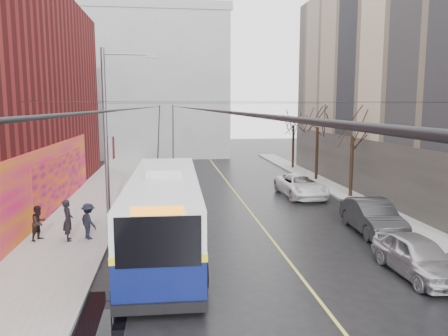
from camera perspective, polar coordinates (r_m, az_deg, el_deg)
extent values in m
plane|color=black|center=(13.82, 7.56, -18.82)|extent=(140.00, 140.00, 0.00)
cube|color=gray|center=(25.13, -18.04, -6.49)|extent=(4.00, 60.00, 0.15)
cube|color=gray|center=(27.55, 19.45, -5.28)|extent=(2.00, 60.00, 0.15)
cube|color=#BFB74C|center=(27.06, 3.06, -5.22)|extent=(0.12, 50.00, 0.01)
cube|color=#E70567|center=(23.29, -23.90, -3.08)|extent=(0.08, 28.00, 4.00)
cube|color=#92045F|center=(29.05, -20.44, -1.59)|extent=(0.06, 12.00, 3.20)
cube|color=#4C4742|center=(29.38, 19.57, -0.65)|extent=(0.06, 36.00, 4.00)
cube|color=gray|center=(57.02, -10.20, 10.78)|extent=(20.00, 12.00, 18.00)
cube|color=gray|center=(52.29, -10.79, 20.43)|extent=(20.50, 0.40, 1.00)
cylinder|color=slate|center=(22.17, -15.17, 3.33)|extent=(0.20, 0.20, 9.00)
cube|color=#530B15|center=(22.15, -14.24, 2.58)|extent=(0.04, 0.60, 1.10)
cylinder|color=slate|center=(22.11, -12.40, 14.32)|extent=(2.40, 0.10, 0.10)
cube|color=slate|center=(22.03, -9.46, 14.16)|extent=(0.50, 0.22, 0.12)
cylinder|color=black|center=(26.90, -8.51, 7.95)|extent=(0.02, 60.00, 0.02)
cylinder|color=black|center=(26.90, -6.36, 7.99)|extent=(0.02, 60.00, 0.02)
cylinder|color=black|center=(18.19, 3.07, 8.60)|extent=(18.00, 0.02, 0.02)
cylinder|color=black|center=(34.05, -1.80, 8.39)|extent=(18.00, 0.02, 0.02)
cylinder|color=black|center=(30.75, 16.30, 0.06)|extent=(0.24, 0.24, 4.20)
cylinder|color=black|center=(37.20, 12.02, 1.77)|extent=(0.24, 0.24, 4.48)
cylinder|color=black|center=(43.84, 9.01, 2.72)|extent=(0.24, 0.24, 4.37)
cube|color=black|center=(14.40, -16.56, -17.91)|extent=(1.99, 3.36, 0.01)
ellipsoid|color=slate|center=(21.05, -7.92, 12.54)|extent=(0.44, 0.20, 0.12)
ellipsoid|color=slate|center=(22.36, -3.84, 14.27)|extent=(0.44, 0.20, 0.12)
ellipsoid|color=slate|center=(22.09, -12.23, 7.73)|extent=(0.44, 0.20, 0.12)
cube|color=#0A134F|center=(19.42, -7.71, -7.54)|extent=(3.05, 13.01, 1.62)
cube|color=silver|center=(19.07, -7.80, -3.16)|extent=(3.05, 13.01, 1.40)
cube|color=yellow|center=(19.22, -7.76, -5.21)|extent=(3.10, 13.05, 0.24)
cube|color=black|center=(12.82, -8.58, -9.54)|extent=(2.48, 0.09, 1.51)
cube|color=black|center=(25.49, -7.40, -0.67)|extent=(2.48, 0.09, 1.30)
cube|color=black|center=(19.19, -12.06, -3.53)|extent=(0.27, 11.88, 1.08)
cube|color=black|center=(19.10, -3.51, -3.41)|extent=(0.27, 11.88, 1.08)
cube|color=silver|center=(19.99, -7.76, -0.13)|extent=(1.57, 3.27, 0.32)
cube|color=black|center=(13.52, -8.40, -17.70)|extent=(2.81, 0.18, 0.32)
cylinder|color=black|center=(15.59, -13.41, -13.57)|extent=(0.34, 1.09, 1.08)
cylinder|color=black|center=(15.49, -2.75, -13.50)|extent=(0.34, 1.09, 1.08)
cylinder|color=black|center=(23.79, -10.82, -5.89)|extent=(0.34, 1.09, 1.08)
cylinder|color=black|center=(23.73, -4.02, -5.80)|extent=(0.34, 1.09, 1.08)
cylinder|color=black|center=(23.61, -8.52, 4.94)|extent=(0.14, 3.75, 2.65)
cylinder|color=black|center=(23.59, -6.67, 4.97)|extent=(0.14, 3.75, 2.65)
imported|color=#B2B2B7|center=(17.91, 23.96, -10.46)|extent=(1.81, 4.42, 1.50)
imported|color=#2A2A2C|center=(22.90, 18.82, -6.02)|extent=(2.07, 5.08, 1.64)
imported|color=white|center=(30.72, 10.00, -2.27)|extent=(2.77, 5.59, 1.52)
imported|color=silver|center=(31.51, -5.68, -1.83)|extent=(2.70, 5.03, 1.63)
imported|color=black|center=(21.15, -19.72, -6.45)|extent=(0.62, 0.79, 1.89)
imported|color=black|center=(21.76, -23.03, -6.61)|extent=(0.91, 0.98, 1.61)
imported|color=black|center=(21.15, -17.28, -6.65)|extent=(1.16, 1.23, 1.67)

